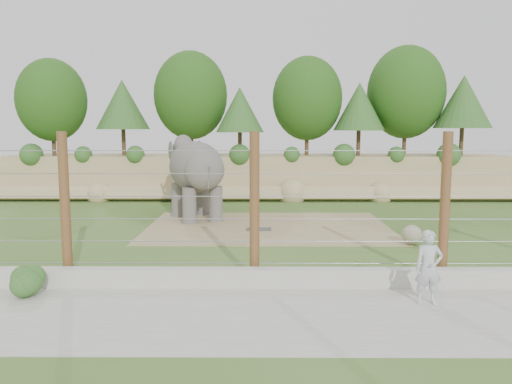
{
  "coord_description": "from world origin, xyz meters",
  "views": [
    {
      "loc": [
        0.12,
        -17.46,
        4.05
      ],
      "look_at": [
        0.0,
        2.0,
        1.6
      ],
      "focal_mm": 35.0,
      "sensor_mm": 36.0,
      "label": 1
    }
  ],
  "objects_px": {
    "stone_ball": "(412,235)",
    "zookeeper": "(429,267)",
    "barrier_fence": "(254,208)",
    "elephant": "(196,179)"
  },
  "relations": [
    {
      "from": "barrier_fence",
      "to": "zookeeper",
      "type": "distance_m",
      "value": 4.54
    },
    {
      "from": "stone_ball",
      "to": "zookeeper",
      "type": "relative_size",
      "value": 0.4
    },
    {
      "from": "stone_ball",
      "to": "barrier_fence",
      "type": "relative_size",
      "value": 0.03
    },
    {
      "from": "stone_ball",
      "to": "zookeeper",
      "type": "distance_m",
      "value": 6.19
    },
    {
      "from": "stone_ball",
      "to": "barrier_fence",
      "type": "distance_m",
      "value": 7.15
    },
    {
      "from": "elephant",
      "to": "zookeeper",
      "type": "distance_m",
      "value": 13.07
    },
    {
      "from": "barrier_fence",
      "to": "zookeeper",
      "type": "height_order",
      "value": "barrier_fence"
    },
    {
      "from": "stone_ball",
      "to": "barrier_fence",
      "type": "bearing_deg",
      "value": -142.21
    },
    {
      "from": "barrier_fence",
      "to": "zookeeper",
      "type": "xyz_separation_m",
      "value": [
        4.04,
        -1.73,
        -1.12
      ]
    },
    {
      "from": "elephant",
      "to": "stone_ball",
      "type": "bearing_deg",
      "value": -55.69
    }
  ]
}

